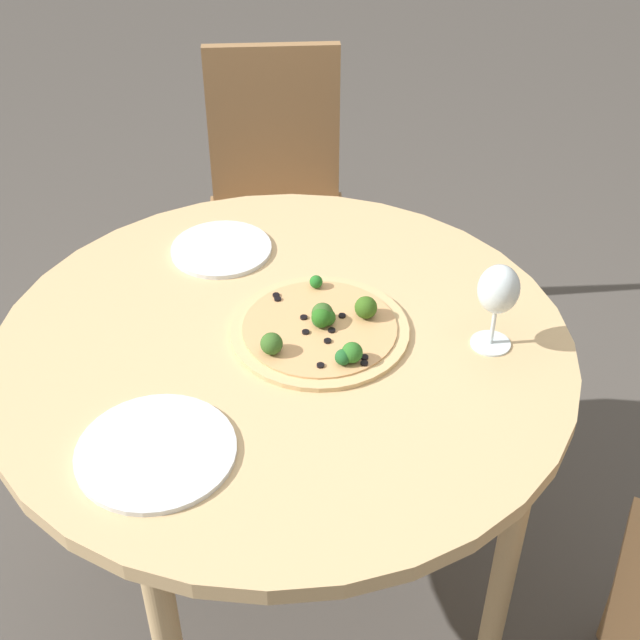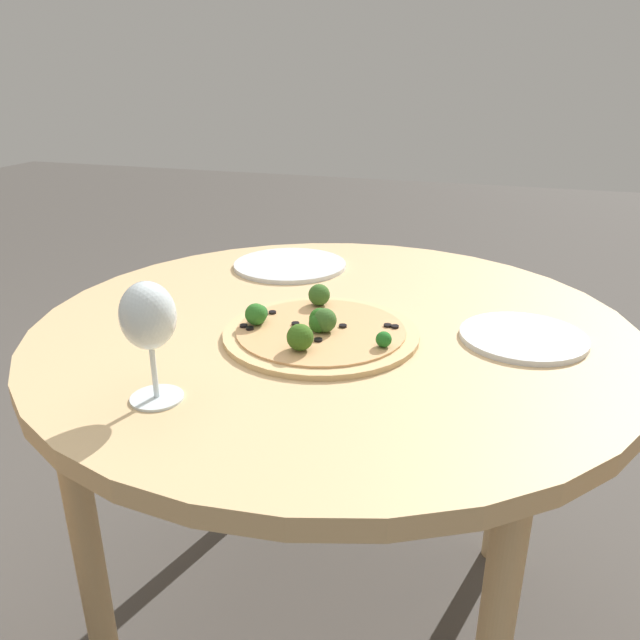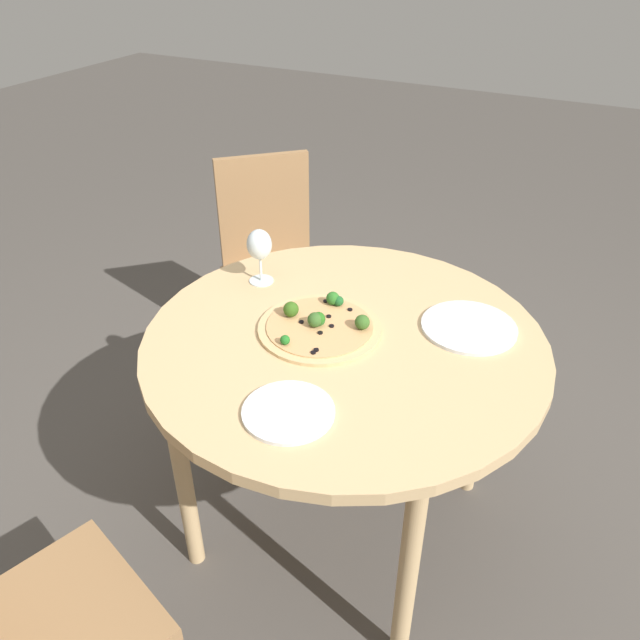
# 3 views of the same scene
# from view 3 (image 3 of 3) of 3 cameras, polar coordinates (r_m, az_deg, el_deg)

# --- Properties ---
(ground_plane) EXTENTS (12.00, 12.00, 0.00)m
(ground_plane) POSITION_cam_3_polar(r_m,az_deg,el_deg) (2.20, 1.80, -17.74)
(ground_plane) COLOR #4C4742
(dining_table) EXTENTS (1.09, 1.09, 0.75)m
(dining_table) POSITION_cam_3_polar(r_m,az_deg,el_deg) (1.73, 2.19, -3.54)
(dining_table) COLOR tan
(dining_table) RESTS_ON ground_plane
(chair) EXTENTS (0.57, 0.57, 0.91)m
(chair) POSITION_cam_3_polar(r_m,az_deg,el_deg) (2.61, -4.42, 5.15)
(chair) COLOR #997047
(chair) RESTS_ON ground_plane
(chair_2) EXTENTS (0.51, 0.51, 0.91)m
(chair_2) POSITION_cam_3_polar(r_m,az_deg,el_deg) (1.55, -26.52, -24.54)
(chair_2) COLOR #997047
(chair_2) RESTS_ON ground_plane
(pizza) EXTENTS (0.34, 0.34, 0.06)m
(pizza) POSITION_cam_3_polar(r_m,az_deg,el_deg) (1.71, 0.02, -0.39)
(pizza) COLOR tan
(pizza) RESTS_ON dining_table
(wine_glass) EXTENTS (0.08, 0.08, 0.17)m
(wine_glass) POSITION_cam_3_polar(r_m,az_deg,el_deg) (1.88, -5.56, 6.74)
(wine_glass) COLOR silver
(wine_glass) RESTS_ON dining_table
(plate_near) EXTENTS (0.26, 0.26, 0.01)m
(plate_near) POSITION_cam_3_polar(r_m,az_deg,el_deg) (1.76, 13.46, -0.61)
(plate_near) COLOR silver
(plate_near) RESTS_ON dining_table
(plate_far) EXTENTS (0.21, 0.21, 0.01)m
(plate_far) POSITION_cam_3_polar(r_m,az_deg,el_deg) (1.44, -2.91, -8.36)
(plate_far) COLOR silver
(plate_far) RESTS_ON dining_table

